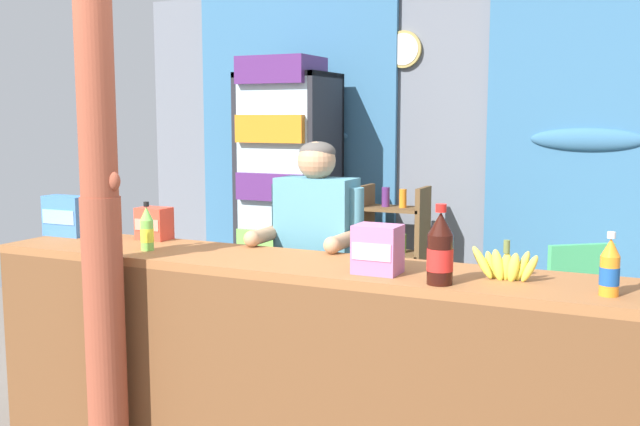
{
  "coord_description": "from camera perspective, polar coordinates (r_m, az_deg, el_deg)",
  "views": [
    {
      "loc": [
        1.57,
        -2.24,
        1.6
      ],
      "look_at": [
        0.12,
        0.84,
        1.16
      ],
      "focal_mm": 41.03,
      "sensor_mm": 36.0,
      "label": 1
    }
  ],
  "objects": [
    {
      "name": "soda_bottle_orange_soda",
      "position": [
        2.73,
        21.66,
        -4.07
      ],
      "size": [
        0.07,
        0.07,
        0.23
      ],
      "color": "orange",
      "rests_on": "stall_counter"
    },
    {
      "name": "banana_bunch",
      "position": [
        2.87,
        14.22,
        -3.98
      ],
      "size": [
        0.27,
        0.07,
        0.16
      ],
      "color": "#DBCC42",
      "rests_on": "stall_counter"
    },
    {
      "name": "snack_box_wafer",
      "position": [
        2.91,
        4.52,
        -2.83
      ],
      "size": [
        0.18,
        0.14,
        0.19
      ],
      "color": "#B76699",
      "rests_on": "stall_counter"
    },
    {
      "name": "shopkeeper",
      "position": [
        3.66,
        -0.32,
        -3.02
      ],
      "size": [
        0.5,
        0.42,
        1.48
      ],
      "color": "#28282D",
      "rests_on": "ground"
    },
    {
      "name": "soda_bottle_cola",
      "position": [
        2.74,
        9.35,
        -2.9
      ],
      "size": [
        0.1,
        0.1,
        0.3
      ],
      "color": "black",
      "rests_on": "stall_counter"
    },
    {
      "name": "drink_fridge",
      "position": [
        5.54,
        -2.57,
        2.33
      ],
      "size": [
        0.66,
        0.61,
        2.04
      ],
      "color": "#232328",
      "rests_on": "ground"
    },
    {
      "name": "snack_box_crackers",
      "position": [
        3.8,
        -12.81,
        -0.8
      ],
      "size": [
        0.16,
        0.12,
        0.16
      ],
      "color": "#E5422D",
      "rests_on": "stall_counter"
    },
    {
      "name": "plastic_lawn_chair",
      "position": [
        4.75,
        18.75,
        -6.43
      ],
      "size": [
        0.62,
        0.62,
        0.86
      ],
      "color": "#4CC675",
      "rests_on": "ground"
    },
    {
      "name": "bottle_shelf_rack",
      "position": [
        5.41,
        5.74,
        -3.47
      ],
      "size": [
        0.48,
        0.28,
        1.11
      ],
      "color": "brown",
      "rests_on": "ground"
    },
    {
      "name": "back_wall_curtained",
      "position": [
        5.64,
        8.78,
        4.76
      ],
      "size": [
        5.16,
        0.22,
        2.61
      ],
      "color": "slate",
      "rests_on": "ground"
    },
    {
      "name": "soda_bottle_lime_soda",
      "position": [
        3.5,
        -13.34,
        -1.28
      ],
      "size": [
        0.06,
        0.06,
        0.23
      ],
      "color": "#75C64C",
      "rests_on": "stall_counter"
    },
    {
      "name": "snack_box_biscuit",
      "position": [
        4.04,
        -19.21,
        -0.21
      ],
      "size": [
        0.23,
        0.11,
        0.21
      ],
      "color": "#3D75B7",
      "rests_on": "stall_counter"
    },
    {
      "name": "ground_plane",
      "position": [
        4.14,
        0.94,
        -15.26
      ],
      "size": [
        8.12,
        8.12,
        0.0
      ],
      "primitive_type": "plane",
      "color": "slate"
    },
    {
      "name": "timber_post",
      "position": [
        3.25,
        -16.75,
        0.3
      ],
      "size": [
        0.19,
        0.17,
        2.53
      ],
      "color": "brown",
      "rests_on": "ground"
    },
    {
      "name": "stall_counter",
      "position": [
        3.2,
        -3.5,
        -10.87
      ],
      "size": [
        2.89,
        0.51,
        0.99
      ],
      "color": "#935B33",
      "rests_on": "ground"
    }
  ]
}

